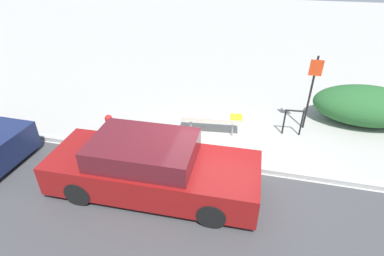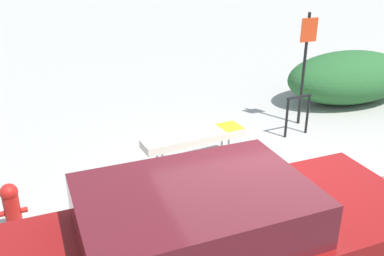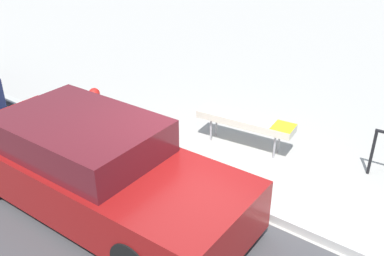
% 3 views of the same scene
% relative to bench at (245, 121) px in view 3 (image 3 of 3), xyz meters
% --- Properties ---
extents(ground_plane, '(60.00, 60.00, 0.00)m').
position_rel_bench_xyz_m(ground_plane, '(0.37, -1.51, -0.51)').
color(ground_plane, '#ADAAA3').
extents(curb, '(60.00, 0.20, 0.13)m').
position_rel_bench_xyz_m(curb, '(0.37, -1.51, -0.45)').
color(curb, '#B7B7B2').
rests_on(curb, ground_plane).
extents(bench, '(1.82, 0.61, 0.60)m').
position_rel_bench_xyz_m(bench, '(0.00, 0.00, 0.00)').
color(bench, '#99999E').
rests_on(bench, ground_plane).
extents(fire_hydrant, '(0.36, 0.22, 0.77)m').
position_rel_bench_xyz_m(fire_hydrant, '(-2.85, -0.99, -0.11)').
color(fire_hydrant, red).
rests_on(fire_hydrant, ground_plane).
extents(parked_car_near, '(4.75, 1.84, 1.34)m').
position_rel_bench_xyz_m(parked_car_near, '(-0.89, -2.77, 0.11)').
color(parked_car_near, black).
rests_on(parked_car_near, ground_plane).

